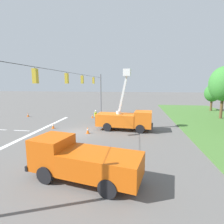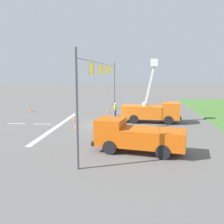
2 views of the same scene
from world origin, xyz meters
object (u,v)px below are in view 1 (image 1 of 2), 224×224
at_px(tree_far_west, 212,93).
at_px(utility_truck_bucket_lift, 125,118).
at_px(utility_truck_support_near, 81,160).
at_px(traffic_cone_foreground_left, 28,115).
at_px(tree_west, 224,84).
at_px(traffic_cone_lane_edge_a, 88,130).
at_px(traffic_cone_mid_left, 53,126).
at_px(traffic_cone_foreground_right, 136,119).
at_px(traffic_cone_mid_right, 92,116).
at_px(traffic_cone_near_bucket, 45,135).
at_px(road_worker, 96,115).

relative_size(tree_far_west, utility_truck_bucket_lift, 0.74).
height_order(utility_truck_support_near, traffic_cone_foreground_left, utility_truck_support_near).
distance_m(utility_truck_bucket_lift, traffic_cone_foreground_left, 18.05).
xyz_separation_m(tree_west, traffic_cone_lane_edge_a, (10.94, -18.56, -5.13)).
relative_size(tree_far_west, traffic_cone_mid_left, 7.51).
relative_size(tree_far_west, traffic_cone_foreground_left, 7.24).
height_order(tree_west, traffic_cone_foreground_right, tree_west).
height_order(utility_truck_bucket_lift, traffic_cone_lane_edge_a, utility_truck_bucket_lift).
xyz_separation_m(tree_far_west, traffic_cone_mid_right, (10.25, -22.07, -3.33)).
relative_size(traffic_cone_mid_right, traffic_cone_lane_edge_a, 0.81).
distance_m(utility_truck_support_near, traffic_cone_foreground_left, 23.26).
height_order(traffic_cone_mid_left, traffic_cone_lane_edge_a, traffic_cone_lane_edge_a).
xyz_separation_m(utility_truck_support_near, traffic_cone_near_bucket, (-7.10, -6.16, -0.91)).
xyz_separation_m(utility_truck_bucket_lift, traffic_cone_near_bucket, (4.30, -7.93, -1.11)).
bearing_deg(traffic_cone_foreground_right, traffic_cone_mid_left, -62.40).
bearing_deg(tree_far_west, traffic_cone_foreground_left, -71.85).
height_order(utility_truck_bucket_lift, traffic_cone_foreground_left, utility_truck_bucket_lift).
bearing_deg(traffic_cone_mid_left, utility_truck_support_near, 33.65).
bearing_deg(traffic_cone_foreground_right, traffic_cone_foreground_left, -94.52).
distance_m(tree_far_west, road_worker, 24.85).
bearing_deg(tree_far_west, utility_truck_bucket_lift, -43.48).
distance_m(utility_truck_support_near, road_worker, 15.30).
relative_size(traffic_cone_mid_left, traffic_cone_lane_edge_a, 0.93).
distance_m(tree_far_west, traffic_cone_mid_left, 30.94).
height_order(utility_truck_support_near, road_worker, utility_truck_support_near).
distance_m(utility_truck_bucket_lift, traffic_cone_mid_left, 9.05).
distance_m(traffic_cone_foreground_right, traffic_cone_mid_right, 7.45).
bearing_deg(traffic_cone_near_bucket, utility_truck_support_near, 40.99).
relative_size(tree_west, traffic_cone_mid_left, 11.48).
relative_size(tree_west, utility_truck_support_near, 1.19).
bearing_deg(road_worker, traffic_cone_near_bucket, -23.20).
distance_m(tree_west, traffic_cone_near_bucket, 26.50).
height_order(road_worker, traffic_cone_mid_left, road_worker).
xyz_separation_m(utility_truck_bucket_lift, traffic_cone_lane_edge_a, (2.11, -4.07, -1.03)).
height_order(utility_truck_support_near, traffic_cone_near_bucket, utility_truck_support_near).
distance_m(utility_truck_bucket_lift, traffic_cone_lane_edge_a, 4.70).
bearing_deg(road_worker, traffic_cone_foreground_right, 101.13).
bearing_deg(traffic_cone_foreground_left, utility_truck_bucket_lift, 69.75).
bearing_deg(traffic_cone_lane_edge_a, traffic_cone_foreground_right, 142.15).
bearing_deg(utility_truck_support_near, traffic_cone_near_bucket, -139.01).
bearing_deg(traffic_cone_mid_right, traffic_cone_near_bucket, -10.53).
bearing_deg(traffic_cone_foreground_left, traffic_cone_mid_left, 49.37).
relative_size(utility_truck_bucket_lift, road_worker, 4.07).
height_order(tree_west, utility_truck_bucket_lift, tree_west).
bearing_deg(utility_truck_bucket_lift, traffic_cone_near_bucket, -61.55).
xyz_separation_m(road_worker, traffic_cone_foreground_left, (-2.59, -12.38, -0.63)).
distance_m(utility_truck_bucket_lift, traffic_cone_foreground_right, 5.08).
distance_m(traffic_cone_mid_left, traffic_cone_near_bucket, 3.87).
height_order(traffic_cone_foreground_left, traffic_cone_lane_edge_a, traffic_cone_lane_edge_a).
relative_size(road_worker, traffic_cone_mid_right, 2.82).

